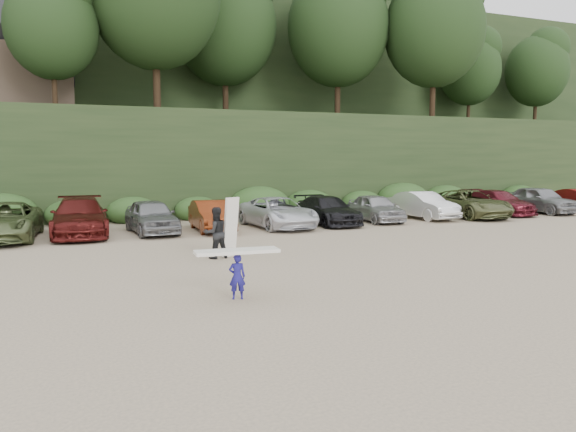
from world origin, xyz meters
name	(u,v)px	position (x,y,z in m)	size (l,w,h in m)	color
ground	(372,263)	(0.00, 0.00, 0.00)	(120.00, 120.00, 0.00)	tan
hillside_backdrop	(160,68)	(-0.26, 35.93, 11.22)	(90.00, 41.50, 28.00)	black
parked_cars	(285,211)	(1.10, 9.99, 0.75)	(39.58, 6.22, 1.63)	#AEAEB3
child_surfer	(237,266)	(-5.33, -2.67, 0.82)	(2.04, 0.71, 1.20)	navy
adult_surfer	(217,232)	(-4.33, 2.79, 0.88)	(1.34, 0.77, 2.04)	black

